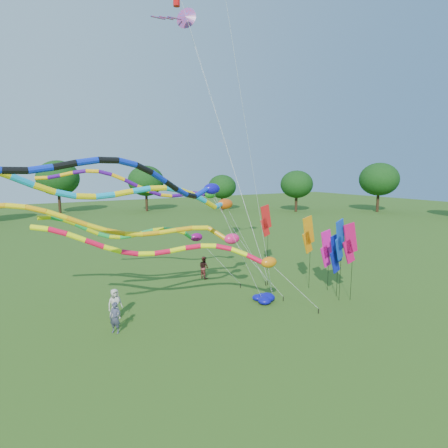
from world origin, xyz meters
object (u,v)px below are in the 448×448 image
blue_nylon_heap (264,298)px  person_c (204,267)px  person_a (115,304)px  person_b (115,318)px  tube_kite_red (187,251)px  tube_kite_orange (141,227)px

blue_nylon_heap → person_c: 6.20m
person_a → person_c: bearing=18.5°
person_b → person_c: 9.92m
blue_nylon_heap → person_a: (-8.41, 1.98, 0.60)m
tube_kite_red → person_c: tube_kite_red is taller
tube_kite_orange → blue_nylon_heap: bearing=1.9°
blue_nylon_heap → person_a: person_a is taller
person_c → person_a: bearing=107.5°
blue_nylon_heap → person_c: (-0.91, 6.11, 0.60)m
tube_kite_orange → blue_nylon_heap: 8.43m
person_b → person_c: size_ratio=0.95×
tube_kite_orange → blue_nylon_heap: tube_kite_orange is taller
tube_kite_orange → blue_nylon_heap: size_ratio=9.14×
person_a → person_c: size_ratio=1.00×
person_b → person_a: bearing=120.0°
tube_kite_red → person_a: 4.85m
tube_kite_orange → person_a: (-1.66, -0.22, -3.95)m
blue_nylon_heap → person_c: size_ratio=1.04×
tube_kite_red → tube_kite_orange: (-1.61, 2.34, 1.05)m
tube_kite_red → blue_nylon_heap: bearing=25.4°
tube_kite_orange → person_b: size_ratio=10.04×
person_b → tube_kite_orange: bearing=87.9°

